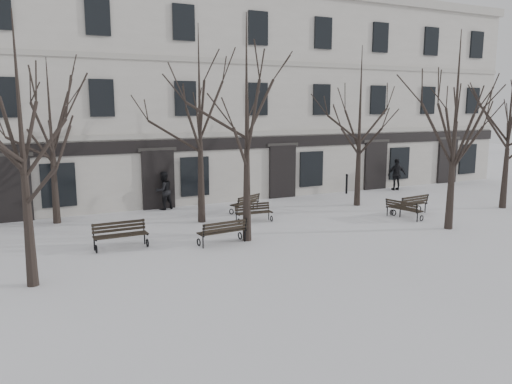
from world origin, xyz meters
TOP-DOWN VIEW (x-y plane):
  - ground at (0.00, 0.00)m, footprint 100.00×100.00m
  - building at (0.00, 12.96)m, footprint 40.40×10.20m
  - tree_0 at (-9.62, -1.11)m, footprint 5.27×5.27m
  - tree_1 at (-2.11, 0.60)m, footprint 5.80×5.80m
  - tree_2 at (6.19, -1.43)m, footprint 5.59×5.59m
  - tree_3 at (12.02, 0.53)m, footprint 4.96×4.96m
  - tree_4 at (-8.33, 6.84)m, footprint 4.92×4.92m
  - tree_5 at (-2.59, 4.27)m, footprint 5.89×5.89m
  - tree_6 at (5.87, 4.28)m, footprint 5.58×5.58m
  - bench_0 at (-6.62, 1.64)m, footprint 1.90×0.72m
  - bench_1 at (-3.13, 0.50)m, footprint 1.88×0.83m
  - bench_2 at (6.77, 1.37)m, footprint 1.93×0.90m
  - bench_3 at (-0.53, 3.28)m, footprint 1.66×0.73m
  - bench_4 at (0.01, 5.27)m, footprint 1.75×1.30m
  - bench_5 at (5.83, 0.85)m, footprint 0.95×1.76m
  - bollard_a at (0.51, 6.34)m, footprint 0.14×0.14m
  - bollard_b at (7.48, 7.37)m, footprint 0.15×0.15m
  - pedestrian_b at (-3.33, 7.63)m, footprint 1.10×0.97m
  - pedestrian_c at (10.93, 7.05)m, footprint 1.20×0.73m

SIDE VIEW (x-z plane):
  - ground at x=0.00m, z-range 0.00..0.00m
  - pedestrian_b at x=-3.33m, z-range -0.94..0.94m
  - pedestrian_c at x=10.93m, z-range -0.95..0.95m
  - bench_3 at x=-0.53m, z-range 0.04..0.85m
  - bench_5 at x=5.83m, z-range 0.04..0.89m
  - bench_4 at x=0.01m, z-range 0.04..0.89m
  - bench_1 at x=-3.13m, z-range 0.04..0.96m
  - bench_2 at x=6.77m, z-range 0.04..0.98m
  - bench_0 at x=-6.62m, z-range 0.04..0.99m
  - bollard_a at x=0.51m, z-range 0.04..1.10m
  - bollard_b at x=7.48m, z-range 0.04..1.20m
  - tree_4 at x=-8.33m, z-range 0.88..7.91m
  - tree_3 at x=12.02m, z-range 0.88..7.97m
  - tree_0 at x=-9.62m, z-range 0.94..8.46m
  - tree_6 at x=5.87m, z-range 1.00..8.97m
  - tree_2 at x=6.19m, z-range 1.00..8.99m
  - tree_1 at x=-2.11m, z-range 1.04..9.32m
  - tree_5 at x=-2.59m, z-range 1.05..9.47m
  - building at x=0.00m, z-range -0.18..11.22m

